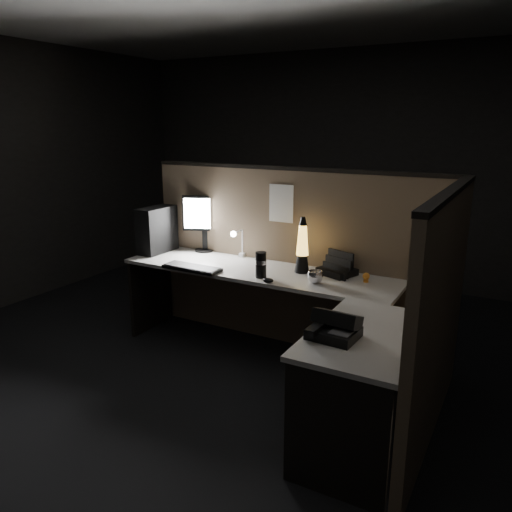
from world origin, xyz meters
The scene contains 17 objects.
floor centered at (0.00, 0.00, 0.00)m, with size 6.00×6.00×0.00m, color black.
room_shell centered at (0.00, 0.00, 1.62)m, with size 6.00×6.00×6.00m.
partition_back centered at (0.00, 0.93, 0.75)m, with size 2.66×0.06×1.50m, color brown.
partition_right centered at (1.33, 0.10, 0.75)m, with size 0.06×1.66×1.50m, color brown.
desk centered at (0.18, 0.25, 0.58)m, with size 2.60×1.60×0.73m.
pc_tower centered at (-1.22, 0.65, 0.94)m, with size 0.18×0.39×0.41m, color black.
monitor centered at (-0.86, 0.89, 1.04)m, with size 0.38×0.19×0.51m.
keyboard centered at (-0.61, 0.34, 0.74)m, with size 0.49×0.16×0.02m, color black.
mouse centered at (0.09, 0.34, 0.75)m, with size 0.08×0.06×0.03m, color black.
clip_lamp centered at (-0.45, 0.80, 0.88)m, with size 0.05×0.20×0.26m.
organizer centered at (0.46, 0.79, 0.77)m, with size 0.32×0.30×0.19m.
lava_lamp centered at (0.19, 0.70, 0.91)m, with size 0.12×0.12×0.44m.
travel_mug centered at (-0.02, 0.43, 0.83)m, with size 0.09×0.09×0.20m, color black.
steel_mug centered at (0.39, 0.50, 0.78)m, with size 0.12×0.12×0.09m, color silver.
figurine centered at (0.72, 0.70, 0.78)m, with size 0.05×0.05×0.05m, color orange.
pinned_paper centered at (-0.09, 0.90, 1.23)m, with size 0.22×0.00×0.31m, color white.
desk_phone centered at (0.85, -0.34, 0.79)m, with size 0.27×0.28×0.15m.
Camera 1 is at (1.71, -2.78, 1.88)m, focal length 35.00 mm.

